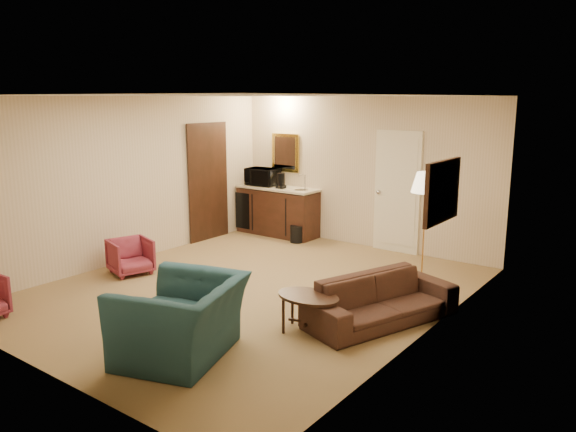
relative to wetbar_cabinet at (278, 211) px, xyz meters
name	(u,v)px	position (x,y,z in m)	size (l,w,h in m)	color
ground	(252,289)	(1.65, -2.72, -0.46)	(6.00, 6.00, 0.00)	#936F4A
room_walls	(280,159)	(1.55, -1.95, 1.26)	(5.02, 6.01, 2.61)	beige
wetbar_cabinet	(278,211)	(0.00, 0.00, 0.00)	(1.64, 0.58, 0.92)	#3C1D13
sofa	(381,292)	(3.60, -2.69, -0.10)	(1.86, 0.54, 0.73)	black
teal_armchair	(181,307)	(2.41, -4.69, 0.07)	(1.21, 0.79, 1.06)	#1C3E47
rose_chair_near	(130,255)	(-0.25, -3.25, -0.17)	(0.57, 0.53, 0.58)	maroon
coffee_table	(308,313)	(3.07, -3.42, -0.25)	(0.74, 0.50, 0.43)	#311910
floor_lamp	(424,227)	(3.35, -0.94, 0.33)	(0.42, 0.42, 1.57)	#B4813C
waste_bin	(297,234)	(0.65, -0.27, -0.31)	(0.25, 0.25, 0.31)	black
microwave	(262,175)	(-0.36, -0.01, 0.66)	(0.60, 0.33, 0.41)	black
coffee_maker	(281,181)	(0.14, -0.08, 0.60)	(0.15, 0.15, 0.29)	black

